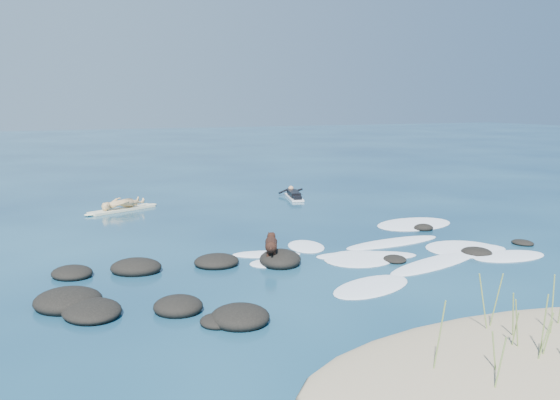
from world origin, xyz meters
name	(u,v)px	position (x,y,z in m)	size (l,w,h in m)	color
ground	(317,253)	(0.00, 0.00, 0.00)	(160.00, 160.00, 0.00)	#0A2642
sand_dune	(547,363)	(0.00, -8.20, 0.00)	(9.00, 4.40, 0.60)	#9E8966
dune_grass	(534,324)	(-0.18, -8.04, 0.64)	(4.11, 2.04, 1.23)	olive
reef_rocks	(195,282)	(-4.07, -1.62, 0.10)	(14.12, 6.86, 0.49)	black
breaking_foam	(405,249)	(2.53, -0.70, 0.01)	(9.17, 8.06, 0.12)	white
standing_surfer_rig	(121,192)	(-3.78, 9.23, 0.76)	(3.17, 1.74, 1.92)	#EFEBBF
paddling_surfer_rig	(294,195)	(3.72, 9.33, 0.15)	(1.35, 2.53, 0.44)	white
dog	(271,244)	(-1.66, -0.56, 0.53)	(0.66, 1.20, 0.81)	black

